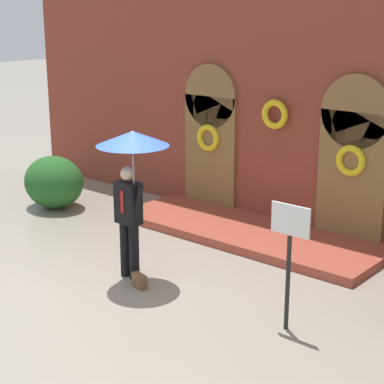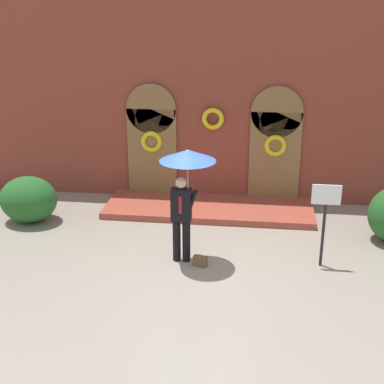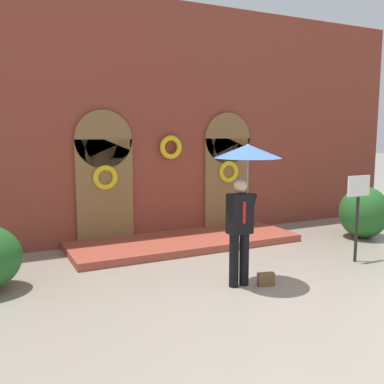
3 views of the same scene
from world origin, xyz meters
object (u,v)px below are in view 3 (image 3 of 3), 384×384
at_px(handbag, 266,279).
at_px(sign_post, 358,204).
at_px(person_with_umbrella, 246,172).
at_px(shrub_right, 364,212).

xyz_separation_m(handbag, sign_post, (2.40, 0.34, 1.05)).
relative_size(person_with_umbrella, shrub_right, 1.89).
relative_size(person_with_umbrella, handbag, 8.44).
distance_m(person_with_umbrella, shrub_right, 4.84).
height_order(person_with_umbrella, handbag, person_with_umbrella).
relative_size(person_with_umbrella, sign_post, 1.37).
bearing_deg(sign_post, person_with_umbrella, -177.03).
relative_size(handbag, shrub_right, 0.22).
distance_m(person_with_umbrella, handbag, 1.84).
bearing_deg(shrub_right, person_with_umbrella, -161.21).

